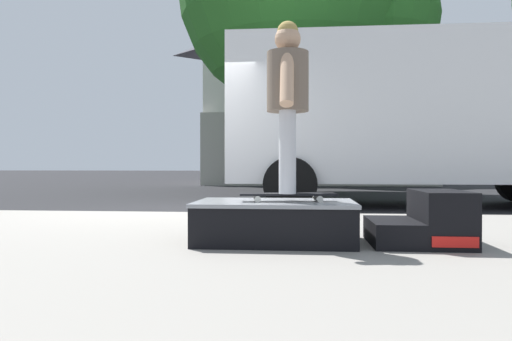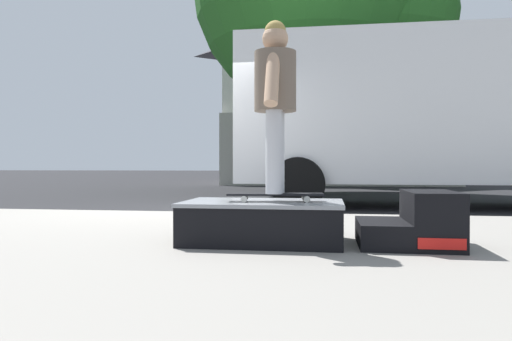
{
  "view_description": "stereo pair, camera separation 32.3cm",
  "coord_description": "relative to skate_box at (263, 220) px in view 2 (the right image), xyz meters",
  "views": [
    {
      "loc": [
        1.98,
        -6.85,
        0.75
      ],
      "look_at": [
        1.47,
        -1.27,
        0.7
      ],
      "focal_mm": 33.11,
      "sensor_mm": 36.0,
      "label": 1
    },
    {
      "loc": [
        2.3,
        -6.81,
        0.75
      ],
      "look_at": [
        1.47,
        -1.27,
        0.7
      ],
      "focal_mm": 33.11,
      "sensor_mm": 36.0,
      "label": 2
    }
  ],
  "objects": [
    {
      "name": "skate_box",
      "position": [
        0.0,
        0.0,
        0.0
      ],
      "size": [
        1.3,
        0.8,
        0.34
      ],
      "color": "black",
      "rests_on": "sidewalk_slab"
    },
    {
      "name": "kicker_ramp",
      "position": [
        1.21,
        -0.0,
        -0.0
      ],
      "size": [
        0.75,
        0.72,
        0.43
      ],
      "color": "black",
      "rests_on": "sidewalk_slab"
    },
    {
      "name": "house_behind",
      "position": [
        0.92,
        18.03,
        3.94
      ],
      "size": [
        9.54,
        8.23,
        8.4
      ],
      "color": "silver",
      "rests_on": "ground"
    },
    {
      "name": "ground_plane",
      "position": [
        -1.78,
        2.96,
        -0.3
      ],
      "size": [
        140.0,
        140.0,
        0.0
      ],
      "primitive_type": "plane",
      "color": "black"
    },
    {
      "name": "box_truck",
      "position": [
        2.42,
        5.16,
        1.4
      ],
      "size": [
        6.91,
        2.63,
        3.05
      ],
      "color": "white",
      "rests_on": "ground"
    },
    {
      "name": "skater_kid",
      "position": [
        0.1,
        -0.04,
        1.05
      ],
      "size": [
        0.34,
        0.72,
        1.4
      ],
      "color": "silver",
      "rests_on": "skateboard"
    },
    {
      "name": "sidewalk_slab",
      "position": [
        -1.78,
        -0.04,
        -0.24
      ],
      "size": [
        50.0,
        5.0,
        0.12
      ],
      "primitive_type": "cube",
      "color": "gray",
      "rests_on": "ground"
    },
    {
      "name": "skateboard",
      "position": [
        0.1,
        -0.04,
        0.21
      ],
      "size": [
        0.8,
        0.3,
        0.07
      ],
      "color": "black",
      "rests_on": "skate_box"
    }
  ]
}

